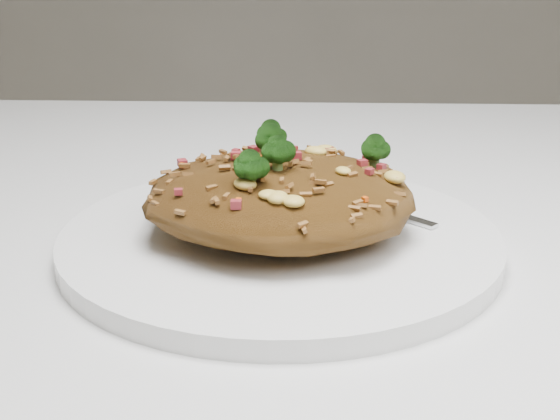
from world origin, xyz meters
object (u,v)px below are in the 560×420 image
(dining_table, at_px, (245,314))
(fork, at_px, (353,202))
(fried_rice, at_px, (280,187))
(plate, at_px, (280,240))

(dining_table, distance_m, fork, 0.14)
(dining_table, distance_m, fried_rice, 0.16)
(fried_rice, bearing_deg, plate, -123.86)
(fried_rice, relative_size, fork, 1.41)
(fried_rice, distance_m, fork, 0.08)
(dining_table, relative_size, plate, 3.99)
(dining_table, xyz_separation_m, plate, (0.03, -0.07, 0.10))
(plate, bearing_deg, dining_table, 112.83)
(dining_table, bearing_deg, fork, -12.31)
(fried_rice, height_order, fork, fried_rice)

